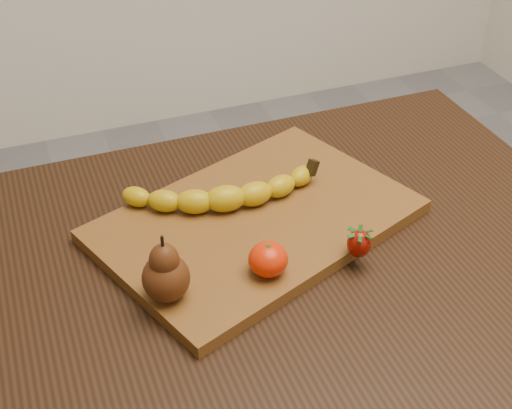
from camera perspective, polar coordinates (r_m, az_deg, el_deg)
name	(u,v)px	position (r m, az deg, el deg)	size (l,w,h in m)	color
table	(270,302)	(1.09, 1.14, -7.78)	(1.00, 0.70, 0.76)	black
cutting_board	(256,221)	(1.06, 0.00, -1.30)	(0.45, 0.30, 0.02)	brown
banana	(225,199)	(1.06, -2.47, 0.47)	(0.26, 0.07, 0.04)	#BF9E09
pear	(165,268)	(0.90, -7.30, -5.03)	(0.06, 0.06, 0.10)	#4C230C
mandarin	(268,259)	(0.94, 0.98, -4.41)	(0.05, 0.05, 0.05)	red
strawberry	(359,242)	(0.98, 8.25, -3.03)	(0.03, 0.03, 0.04)	#810D03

